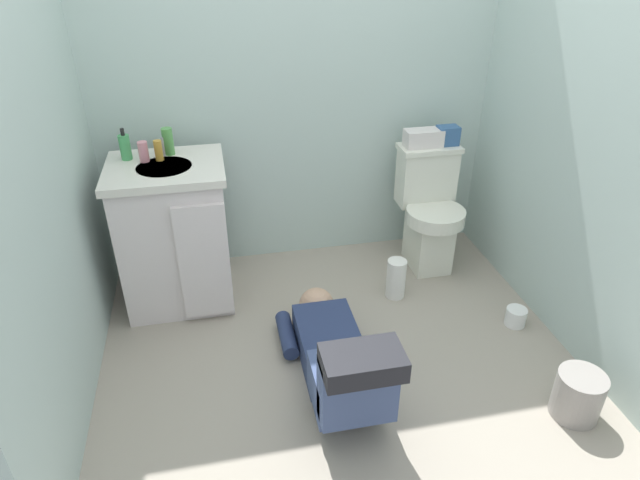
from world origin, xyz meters
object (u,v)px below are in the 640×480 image
at_px(vanity_cabinet, 175,234).
at_px(paper_towel_roll, 396,278).
at_px(tissue_box, 423,138).
at_px(toilet_paper_roll, 516,317).
at_px(faucet, 164,146).
at_px(bottle_amber, 158,150).
at_px(toilet, 429,210).
at_px(person_plumber, 338,357).
at_px(trash_can, 578,395).
at_px(soap_dispenser, 125,147).
at_px(bottle_pink, 143,152).
at_px(bottle_green, 168,141).
at_px(toiletry_bag, 448,135).

relative_size(vanity_cabinet, paper_towel_roll, 3.44).
bearing_deg(tissue_box, toilet_paper_roll, -69.45).
distance_m(faucet, bottle_amber, 0.07).
distance_m(toilet, vanity_cabinet, 1.51).
distance_m(person_plumber, tissue_box, 1.43).
bearing_deg(toilet, paper_towel_roll, -133.20).
relative_size(vanity_cabinet, trash_can, 3.71).
distance_m(tissue_box, soap_dispenser, 1.66).
bearing_deg(bottle_amber, vanity_cabinet, -71.60).
bearing_deg(bottle_pink, bottle_green, 32.28).
height_order(person_plumber, paper_towel_roll, person_plumber).
xyz_separation_m(soap_dispenser, bottle_pink, (0.09, -0.05, -0.02)).
relative_size(toiletry_bag, soap_dispenser, 0.75).
bearing_deg(paper_towel_roll, bottle_pink, 166.23).
xyz_separation_m(toilet, bottle_pink, (-1.61, 0.00, 0.50)).
relative_size(person_plumber, tissue_box, 4.84).
height_order(person_plumber, bottle_amber, bottle_amber).
height_order(vanity_cabinet, toilet_paper_roll, vanity_cabinet).
bearing_deg(bottle_amber, soap_dispenser, 164.13).
height_order(toilet, faucet, faucet).
xyz_separation_m(toilet, bottle_amber, (-1.53, 0.00, 0.51)).
relative_size(person_plumber, toiletry_bag, 8.59).
height_order(toiletry_bag, bottle_green, bottle_green).
distance_m(vanity_cabinet, bottle_pink, 0.47).
xyz_separation_m(toilet, vanity_cabinet, (-1.50, -0.08, 0.05)).
relative_size(faucet, bottle_green, 0.70).
xyz_separation_m(vanity_cabinet, faucet, (-0.00, 0.15, 0.45)).
height_order(faucet, bottle_pink, bottle_pink).
bearing_deg(trash_can, person_plumber, 159.21).
height_order(toiletry_bag, trash_can, toiletry_bag).
bearing_deg(toiletry_bag, trash_can, -86.46).
relative_size(person_plumber, bottle_green, 7.46).
distance_m(vanity_cabinet, toiletry_bag, 1.66).
relative_size(bottle_pink, bottle_amber, 0.99).
xyz_separation_m(vanity_cabinet, bottle_pink, (-0.10, 0.08, 0.45)).
bearing_deg(bottle_green, soap_dispenser, -172.49).
bearing_deg(trash_can, toilet_paper_roll, 84.51).
height_order(faucet, toilet_paper_roll, faucet).
distance_m(vanity_cabinet, paper_towel_roll, 1.26).
bearing_deg(soap_dispenser, faucet, 6.01).
xyz_separation_m(soap_dispenser, toilet_paper_roll, (1.95, -0.75, -0.84)).
relative_size(tissue_box, toilet_paper_roll, 2.00).
relative_size(soap_dispenser, bottle_amber, 1.56).
distance_m(faucet, bottle_pink, 0.12).
bearing_deg(trash_can, bottle_pink, 143.55).
height_order(faucet, bottle_green, bottle_green).
bearing_deg(toilet_paper_roll, faucet, 156.28).
distance_m(toiletry_bag, soap_dispenser, 1.81).
bearing_deg(tissue_box, bottle_green, -179.51).
xyz_separation_m(toilet, person_plumber, (-0.80, -0.95, -0.19)).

